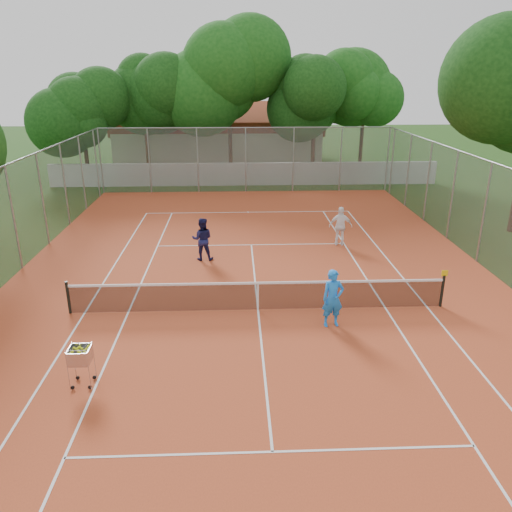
{
  "coord_description": "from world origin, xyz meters",
  "views": [
    {
      "loc": [
        -0.66,
        -14.38,
        7.15
      ],
      "look_at": [
        0.0,
        1.5,
        1.3
      ],
      "focal_mm": 35.0,
      "sensor_mm": 36.0,
      "label": 1
    }
  ],
  "objects_px": {
    "player_near": "(333,298)",
    "player_far_right": "(341,226)",
    "player_far_left": "(202,239)",
    "ball_hopper": "(81,365)",
    "tennis_net": "(258,296)",
    "clubhouse": "(219,135)"
  },
  "relations": [
    {
      "from": "tennis_net",
      "to": "clubhouse",
      "type": "bearing_deg",
      "value": 93.95
    },
    {
      "from": "player_far_right",
      "to": "tennis_net",
      "type": "bearing_deg",
      "value": 66.85
    },
    {
      "from": "player_far_right",
      "to": "ball_hopper",
      "type": "bearing_deg",
      "value": 59.45
    },
    {
      "from": "player_near",
      "to": "player_far_left",
      "type": "bearing_deg",
      "value": 118.17
    },
    {
      "from": "player_far_left",
      "to": "player_far_right",
      "type": "distance_m",
      "value": 6.13
    },
    {
      "from": "player_far_left",
      "to": "ball_hopper",
      "type": "xyz_separation_m",
      "value": [
        -2.4,
        -8.57,
        -0.32
      ]
    },
    {
      "from": "clubhouse",
      "to": "player_near",
      "type": "xyz_separation_m",
      "value": [
        4.16,
        -30.14,
        -1.3
      ]
    },
    {
      "from": "tennis_net",
      "to": "clubhouse",
      "type": "relative_size",
      "value": 0.72
    },
    {
      "from": "tennis_net",
      "to": "ball_hopper",
      "type": "distance_m",
      "value": 5.9
    },
    {
      "from": "player_far_left",
      "to": "ball_hopper",
      "type": "height_order",
      "value": "player_far_left"
    },
    {
      "from": "player_far_right",
      "to": "ball_hopper",
      "type": "relative_size",
      "value": 1.56
    },
    {
      "from": "tennis_net",
      "to": "ball_hopper",
      "type": "height_order",
      "value": "ball_hopper"
    },
    {
      "from": "player_far_left",
      "to": "ball_hopper",
      "type": "bearing_deg",
      "value": 76.08
    },
    {
      "from": "player_near",
      "to": "player_far_right",
      "type": "bearing_deg",
      "value": 69.19
    },
    {
      "from": "ball_hopper",
      "to": "player_far_right",
      "type": "bearing_deg",
      "value": 38.23
    },
    {
      "from": "player_far_left",
      "to": "ball_hopper",
      "type": "distance_m",
      "value": 8.91
    },
    {
      "from": "tennis_net",
      "to": "player_near",
      "type": "relative_size",
      "value": 6.72
    },
    {
      "from": "player_far_left",
      "to": "tennis_net",
      "type": "bearing_deg",
      "value": 115.18
    },
    {
      "from": "clubhouse",
      "to": "ball_hopper",
      "type": "distance_m",
      "value": 33.04
    },
    {
      "from": "clubhouse",
      "to": "player_near",
      "type": "relative_size",
      "value": 9.27
    },
    {
      "from": "player_far_left",
      "to": "player_far_right",
      "type": "height_order",
      "value": "player_far_left"
    },
    {
      "from": "player_far_left",
      "to": "player_far_right",
      "type": "relative_size",
      "value": 1.01
    }
  ]
}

